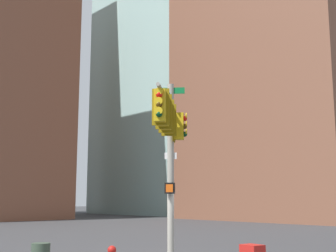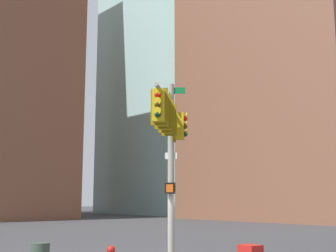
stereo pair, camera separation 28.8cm
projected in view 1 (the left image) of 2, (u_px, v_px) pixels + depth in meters
The scene contains 1 object.
signal_pole_assembly at pixel (169, 134), 15.70m from camera, with size 3.30×2.87×6.57m.
Camera 1 is at (11.05, 12.62, 2.28)m, focal length 47.99 mm.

